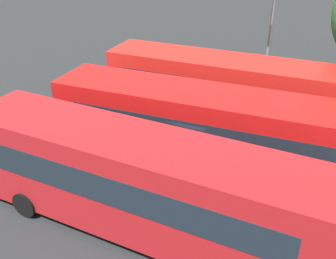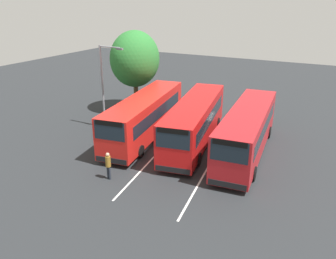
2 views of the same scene
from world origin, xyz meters
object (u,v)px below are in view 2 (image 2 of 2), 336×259
(pedestrian, at_px, (108,164))
(street_lamp, at_px, (104,82))
(bus_far_left, at_px, (145,115))
(bus_center_left, at_px, (195,121))
(bus_center_right, at_px, (247,130))
(depot_tree, at_px, (135,59))

(pedestrian, height_order, street_lamp, street_lamp)
(bus_far_left, xyz_separation_m, pedestrian, (6.90, 1.60, -0.74))
(bus_center_left, xyz_separation_m, bus_center_right, (0.10, 4.01, 0.00))
(bus_far_left, xyz_separation_m, street_lamp, (-0.24, -3.93, 2.22))
(bus_center_left, distance_m, depot_tree, 10.12)
(bus_center_right, bearing_deg, street_lamp, -93.78)
(bus_center_right, xyz_separation_m, pedestrian, (7.46, -6.35, -0.74))
(bus_far_left, distance_m, depot_tree, 7.71)
(bus_far_left, relative_size, pedestrian, 6.69)
(street_lamp, bearing_deg, pedestrian, -50.94)
(bus_center_right, xyz_separation_m, depot_tree, (-4.93, -12.29, 3.23))
(street_lamp, bearing_deg, bus_far_left, -2.23)
(bus_center_left, xyz_separation_m, depot_tree, (-4.83, -8.28, 3.23))
(pedestrian, bearing_deg, bus_center_right, -27.45)
(bus_center_right, bearing_deg, bus_far_left, -91.28)
(street_lamp, height_order, depot_tree, depot_tree)
(bus_center_left, bearing_deg, bus_far_left, -90.73)
(bus_center_left, height_order, depot_tree, depot_tree)
(bus_center_left, height_order, bus_center_right, same)
(bus_center_left, distance_m, street_lamp, 8.20)
(bus_far_left, xyz_separation_m, depot_tree, (-5.50, -4.34, 3.23))
(bus_center_left, distance_m, bus_center_right, 4.01)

